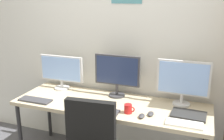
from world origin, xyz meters
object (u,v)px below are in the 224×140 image
(laptop_closed, at_px, (189,115))
(coffee_mug, at_px, (128,109))
(keyboard_left, at_px, (35,100))
(mouse_left_side, at_px, (142,116))
(monitor_right, at_px, (183,81))
(keyboard_right, at_px, (184,124))
(keyboard_center, at_px, (102,111))
(monitor_left, at_px, (61,71))
(desk, at_px, (110,108))
(monitor_center, at_px, (117,73))
(mouse_right_side, at_px, (151,114))

(laptop_closed, relative_size, coffee_mug, 3.02)
(keyboard_left, relative_size, mouse_left_side, 3.75)
(monitor_right, height_order, keyboard_right, monitor_right)
(mouse_left_side, bearing_deg, keyboard_left, -179.40)
(keyboard_left, xyz_separation_m, keyboard_center, (0.78, 0.00, 0.00))
(monitor_left, bearing_deg, keyboard_right, -16.57)
(desk, distance_m, monitor_right, 0.80)
(monitor_center, relative_size, monitor_right, 0.97)
(mouse_right_side, bearing_deg, monitor_right, 55.28)
(keyboard_right, xyz_separation_m, mouse_left_side, (-0.39, 0.01, 0.01))
(monitor_right, distance_m, mouse_right_side, 0.50)
(monitor_center, bearing_deg, mouse_left_side, -47.63)
(monitor_right, relative_size, keyboard_center, 1.58)
(monitor_right, bearing_deg, mouse_right_side, -124.72)
(keyboard_right, bearing_deg, keyboard_center, 180.00)
(desk, bearing_deg, mouse_right_side, -17.24)
(laptop_closed, bearing_deg, keyboard_right, -93.95)
(mouse_right_side, distance_m, laptop_closed, 0.36)
(keyboard_center, bearing_deg, laptop_closed, 13.92)
(monitor_right, distance_m, keyboard_left, 1.57)
(keyboard_left, distance_m, keyboard_center, 0.78)
(monitor_right, bearing_deg, desk, -163.31)
(monitor_left, bearing_deg, desk, -16.68)
(mouse_left_side, relative_size, mouse_right_side, 1.00)
(monitor_left, distance_m, keyboard_center, 0.86)
(keyboard_right, bearing_deg, monitor_right, 98.99)
(keyboard_right, distance_m, mouse_right_side, 0.33)
(keyboard_left, bearing_deg, mouse_left_side, 0.60)
(desk, bearing_deg, keyboard_left, -163.54)
(keyboard_right, height_order, mouse_right_side, mouse_right_side)
(desk, height_order, laptop_closed, laptop_closed)
(monitor_left, xyz_separation_m, coffee_mug, (0.96, -0.38, -0.18))
(keyboard_left, bearing_deg, desk, 16.46)
(desk, xyz_separation_m, laptop_closed, (0.80, -0.03, 0.06))
(mouse_left_side, bearing_deg, monitor_center, 132.37)
(keyboard_center, distance_m, coffee_mug, 0.26)
(desk, bearing_deg, monitor_left, 163.32)
(monitor_left, height_order, keyboard_center, monitor_left)
(monitor_right, distance_m, laptop_closed, 0.36)
(monitor_left, height_order, coffee_mug, monitor_left)
(monitor_center, xyz_separation_m, mouse_right_side, (0.46, -0.36, -0.26))
(mouse_right_side, bearing_deg, coffee_mug, -173.17)
(monitor_right, relative_size, keyboard_left, 1.47)
(desk, relative_size, keyboard_right, 6.42)
(keyboard_left, xyz_separation_m, coffee_mug, (1.03, 0.06, 0.04))
(keyboard_center, xyz_separation_m, laptop_closed, (0.80, 0.20, 0.00))
(monitor_center, xyz_separation_m, keyboard_right, (0.78, -0.44, -0.26))
(desk, height_order, keyboard_center, keyboard_center)
(desk, relative_size, monitor_right, 3.89)
(mouse_right_side, distance_m, coffee_mug, 0.22)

